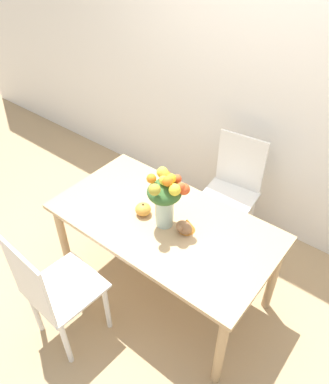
% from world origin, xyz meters
% --- Properties ---
extents(ground_plane, '(12.00, 12.00, 0.00)m').
position_xyz_m(ground_plane, '(0.00, 0.00, 0.00)').
color(ground_plane, tan).
extents(wall_back, '(8.00, 0.06, 2.70)m').
position_xyz_m(wall_back, '(0.00, 1.17, 1.35)').
color(wall_back, white).
rests_on(wall_back, ground_plane).
extents(dining_table, '(1.52, 0.82, 0.73)m').
position_xyz_m(dining_table, '(0.00, 0.00, 0.63)').
color(dining_table, tan).
rests_on(dining_table, ground_plane).
extents(flower_vase, '(0.26, 0.26, 0.41)m').
position_xyz_m(flower_vase, '(0.03, -0.02, 0.96)').
color(flower_vase, '#B2CCBC').
rests_on(flower_vase, dining_table).
extents(pumpkin, '(0.11, 0.11, 0.10)m').
position_xyz_m(pumpkin, '(-0.15, -0.04, 0.77)').
color(pumpkin, gold).
rests_on(pumpkin, dining_table).
extents(turkey_figurine, '(0.11, 0.15, 0.09)m').
position_xyz_m(turkey_figurine, '(0.17, 0.01, 0.77)').
color(turkey_figurine, '#936642').
rests_on(turkey_figurine, dining_table).
extents(dining_chair_near_window, '(0.47, 0.47, 0.96)m').
position_xyz_m(dining_chair_near_window, '(0.07, 0.80, 0.50)').
color(dining_chair_near_window, white).
rests_on(dining_chair_near_window, ground_plane).
extents(dining_chair_far_side, '(0.45, 0.45, 0.96)m').
position_xyz_m(dining_chair_far_side, '(-0.28, -0.74, 0.50)').
color(dining_chair_far_side, white).
rests_on(dining_chair_far_side, ground_plane).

